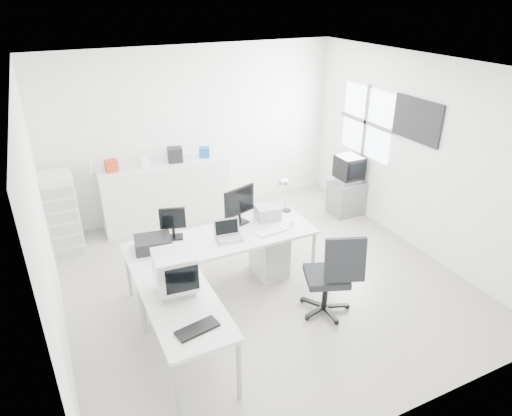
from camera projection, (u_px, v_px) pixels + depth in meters
name	position (u px, v px, depth m)	size (l,w,h in m)	color
floor	(262.00, 280.00, 6.20)	(5.00, 5.00, 0.01)	beige
ceiling	(264.00, 67.00, 4.97)	(5.00, 5.00, 0.01)	white
back_wall	(196.00, 132.00, 7.61)	(5.00, 0.02, 2.80)	white
left_wall	(42.00, 227.00, 4.61)	(0.02, 5.00, 2.80)	white
right_wall	(418.00, 156.00, 6.56)	(0.02, 5.00, 2.80)	white
window	(366.00, 122.00, 7.44)	(0.02, 1.20, 1.10)	white
wall_picture	(417.00, 120.00, 6.41)	(0.04, 0.90, 0.60)	black
main_desk	(223.00, 262.00, 5.90)	(2.40, 0.80, 0.75)	silver
side_desk	(187.00, 335.00, 4.68)	(0.70, 1.40, 0.75)	silver
drawer_pedestal	(269.00, 253.00, 6.25)	(0.40, 0.50, 0.60)	silver
inkjet_printer	(153.00, 243.00, 5.45)	(0.43, 0.33, 0.15)	black
lcd_monitor_small	(173.00, 224.00, 5.64)	(0.32, 0.18, 0.40)	black
lcd_monitor_large	(239.00, 206.00, 5.96)	(0.49, 0.20, 0.51)	black
laptop	(229.00, 233.00, 5.63)	(0.30, 0.31, 0.20)	#B7B7BA
white_keyboard	(274.00, 231.00, 5.86)	(0.47, 0.14, 0.02)	silver
white_mouse	(292.00, 223.00, 6.01)	(0.06, 0.06, 0.06)	silver
laser_printer	(267.00, 212.00, 6.17)	(0.32, 0.27, 0.18)	#9D9D9D
desk_lamp	(287.00, 195.00, 6.30)	(0.17, 0.17, 0.50)	silver
crt_monitor	(175.00, 275.00, 4.62)	(0.36, 0.36, 0.42)	#B7B7BA
black_keyboard	(197.00, 329.00, 4.18)	(0.40, 0.16, 0.03)	black
office_chair	(327.00, 273.00, 5.38)	(0.63, 0.63, 1.10)	#222427
tv_cabinet	(346.00, 198.00, 7.90)	(0.54, 0.44, 0.59)	slate
crt_tv	(349.00, 169.00, 7.68)	(0.50, 0.48, 0.45)	black
sideboard	(166.00, 193.00, 7.53)	(2.08, 0.52, 1.04)	silver
clutter_box_a	(111.00, 166.00, 6.95)	(0.18, 0.16, 0.18)	#B8321A
clutter_box_b	(144.00, 162.00, 7.15)	(0.15, 0.13, 0.15)	silver
clutter_box_c	(175.00, 155.00, 7.33)	(0.23, 0.21, 0.23)	black
clutter_box_d	(204.00, 152.00, 7.53)	(0.17, 0.15, 0.17)	#164C9D
clutter_bottle	(90.00, 167.00, 6.85)	(0.07, 0.07, 0.22)	silver
filing_cabinet	(63.00, 215.00, 6.59)	(0.44, 0.52, 1.24)	silver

